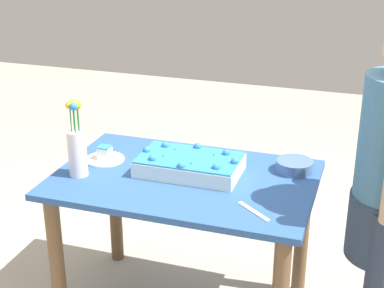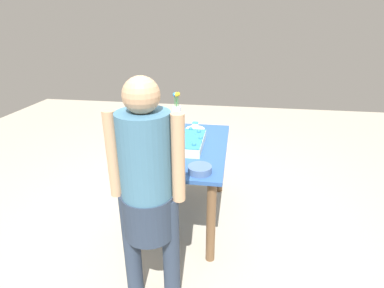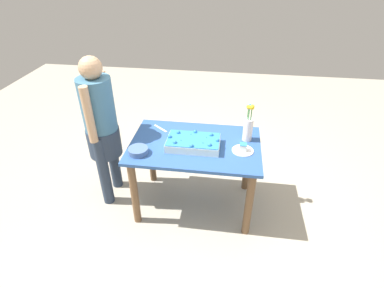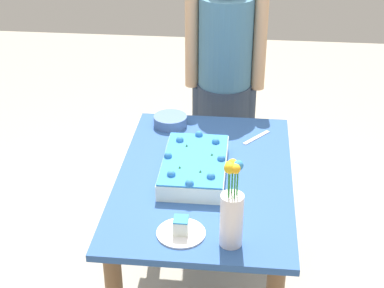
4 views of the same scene
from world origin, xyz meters
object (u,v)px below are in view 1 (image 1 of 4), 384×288
Objects in this scene: cake_knife at (253,211)px; fruit_bowl at (294,166)px; serving_plate_with_slice at (105,156)px; flower_vase at (77,147)px; sheet_cake at (190,164)px.

fruit_bowl is at bearing -63.13° from cake_knife.
cake_knife is 0.46m from fruit_bowl.
serving_plate_with_slice is at bearing -169.78° from fruit_bowl.
flower_vase is 2.08× the size of fruit_bowl.
sheet_cake is at bearing 1.80° from cake_knife.
flower_vase is at bearing -101.14° from serving_plate_with_slice.
sheet_cake is 0.44m from serving_plate_with_slice.
fruit_bowl reaches higher than cake_knife.
cake_knife is (0.36, -0.27, -0.04)m from sheet_cake.
sheet_cake is 0.46m from cake_knife.
flower_vase is (-0.04, -0.19, 0.12)m from serving_plate_with_slice.
flower_vase is 1.01m from fruit_bowl.
fruit_bowl is at bearing 20.70° from flower_vase.
flower_vase is (-0.48, -0.18, 0.10)m from sheet_cake.
serving_plate_with_slice is at bearing 19.32° from cake_knife.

